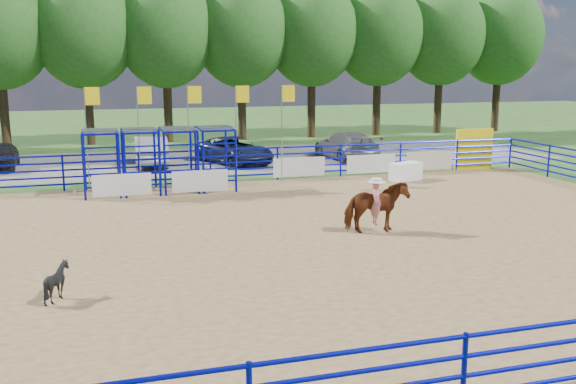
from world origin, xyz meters
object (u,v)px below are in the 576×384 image
object	(u,v)px
car_c	(234,150)
car_d	(346,145)
car_a	(0,156)
horse_and_rider	(376,205)
calf	(57,282)
announcer_table	(406,171)
car_b	(151,151)

from	to	relation	value
car_c	car_d	xyz separation A→B (m)	(6.14, -0.24, 0.07)
car_a	car_d	world-z (taller)	car_d
horse_and_rider	car_a	world-z (taller)	horse_and_rider
calf	car_d	bearing A→B (deg)	-56.98
calf	car_a	distance (m)	20.14
car_a	car_c	xyz separation A→B (m)	(11.40, -1.54, 0.03)
announcer_table	car_a	xyz separation A→B (m)	(-17.63, 8.62, 0.25)
car_b	announcer_table	bearing A→B (deg)	146.02
car_a	car_c	size ratio (longest dim) A/B	0.78
calf	car_a	xyz separation A→B (m)	(-3.60, 19.82, 0.23)
calf	car_b	world-z (taller)	car_b
car_c	announcer_table	bearing A→B (deg)	-69.62
calf	car_b	size ratio (longest dim) A/B	0.18
horse_and_rider	car_a	bearing A→B (deg)	127.23
car_b	car_d	world-z (taller)	car_d
car_c	car_d	bearing A→B (deg)	-23.13
car_d	car_c	bearing A→B (deg)	-4.29
car_d	calf	bearing A→B (deg)	50.22
car_a	car_b	size ratio (longest dim) A/B	0.84
car_a	car_b	world-z (taller)	car_b
horse_and_rider	car_b	bearing A→B (deg)	109.01
announcer_table	horse_and_rider	bearing A→B (deg)	-122.39
announcer_table	car_d	size ratio (longest dim) A/B	0.28
calf	car_c	size ratio (longest dim) A/B	0.17
announcer_table	car_a	bearing A→B (deg)	153.93
car_b	horse_and_rider	bearing A→B (deg)	111.45
horse_and_rider	calf	distance (m)	9.57
car_a	car_b	xyz separation A→B (m)	(7.20, -0.93, 0.10)
announcer_table	car_a	size ratio (longest dim) A/B	0.38
car_a	car_d	size ratio (longest dim) A/B	0.74
car_b	car_c	xyz separation A→B (m)	(4.20, -0.61, -0.06)
calf	car_b	bearing A→B (deg)	-30.08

